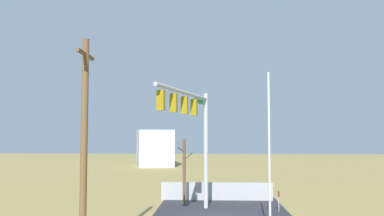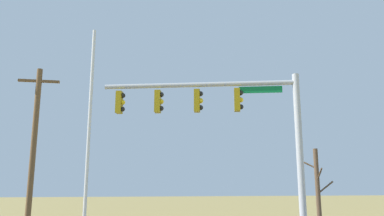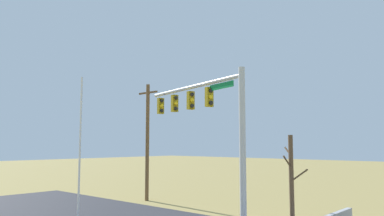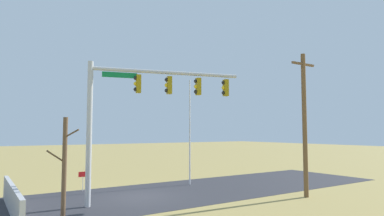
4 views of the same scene
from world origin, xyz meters
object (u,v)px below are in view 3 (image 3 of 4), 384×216
(signal_mast, at_px, (207,116))
(flagpole, at_px, (80,149))
(bare_tree, at_px, (292,185))
(utility_pole, at_px, (147,139))

(signal_mast, xyz_separation_m, flagpole, (-5.41, -3.64, -1.62))
(flagpole, xyz_separation_m, bare_tree, (9.42, 4.43, -1.48))
(signal_mast, bearing_deg, utility_pole, 156.74)
(signal_mast, relative_size, utility_pole, 0.97)
(flagpole, relative_size, bare_tree, 1.71)
(signal_mast, bearing_deg, bare_tree, 11.14)
(signal_mast, relative_size, bare_tree, 1.84)
(flagpole, distance_m, utility_pole, 8.00)
(signal_mast, xyz_separation_m, bare_tree, (4.01, 0.79, -3.10))
(flagpole, bearing_deg, bare_tree, 25.19)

